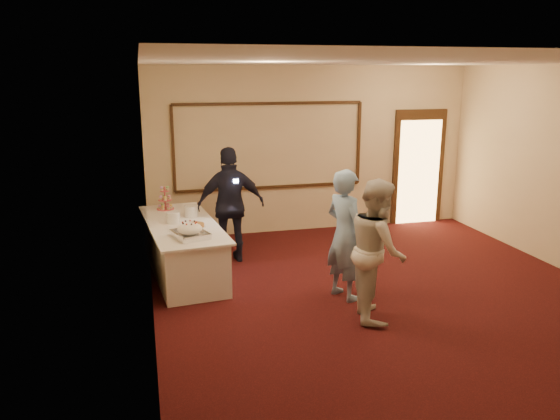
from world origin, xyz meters
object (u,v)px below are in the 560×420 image
at_px(cupcake_stand, 165,200).
at_px(pavlova_tray, 190,231).
at_px(tart, 196,226).
at_px(woman, 377,249).
at_px(buffet_table, 183,248).
at_px(plate_stack_b, 191,211).
at_px(man, 345,235).
at_px(plate_stack_a, 173,218).
at_px(guest, 231,205).

bearing_deg(cupcake_stand, pavlova_tray, -81.48).
height_order(tart, woman, woman).
xyz_separation_m(cupcake_stand, tart, (0.36, -1.17, -0.12)).
height_order(pavlova_tray, tart, pavlova_tray).
bearing_deg(pavlova_tray, buffet_table, 94.29).
bearing_deg(plate_stack_b, man, -43.61).
distance_m(buffet_table, plate_stack_b, 0.59).
bearing_deg(plate_stack_a, plate_stack_b, 46.32).
relative_size(pavlova_tray, cupcake_stand, 1.47).
xyz_separation_m(plate_stack_b, tart, (0.00, -0.62, -0.06)).
bearing_deg(cupcake_stand, buffet_table, -77.98).
bearing_deg(pavlova_tray, woman, -31.87).
xyz_separation_m(buffet_table, pavlova_tray, (0.06, -0.74, 0.47)).
bearing_deg(guest, woman, 118.30).
bearing_deg(tart, buffet_table, 120.21).
height_order(buffet_table, plate_stack_b, plate_stack_b).
distance_m(plate_stack_b, woman, 3.07).
distance_m(buffet_table, guest, 1.00).
distance_m(plate_stack_b, man, 2.49).
height_order(buffet_table, tart, tart).
xyz_separation_m(plate_stack_b, woman, (1.97, -2.35, -0.01)).
distance_m(woman, guest, 2.77).
xyz_separation_m(cupcake_stand, plate_stack_a, (0.07, -0.86, -0.06)).
bearing_deg(plate_stack_a, guest, 21.56).
relative_size(plate_stack_b, guest, 0.12).
distance_m(plate_stack_a, man, 2.53).
bearing_deg(buffet_table, pavlova_tray, -85.71).
height_order(pavlova_tray, man, man).
height_order(buffet_table, pavlova_tray, pavlova_tray).
distance_m(buffet_table, tart, 0.53).
bearing_deg(guest, tart, 46.82).
xyz_separation_m(plate_stack_a, man, (2.09, -1.42, 0.00)).
relative_size(pavlova_tray, guest, 0.33).
xyz_separation_m(plate_stack_b, guest, (0.61, 0.05, 0.04)).
relative_size(cupcake_stand, plate_stack_b, 1.91).
distance_m(plate_stack_b, guest, 0.61).
relative_size(buffet_table, cupcake_stand, 6.31).
bearing_deg(buffet_table, tart, -59.79).
relative_size(plate_stack_a, woman, 0.11).
relative_size(plate_stack_a, tart, 0.69).
xyz_separation_m(plate_stack_a, tart, (0.29, -0.32, -0.05)).
xyz_separation_m(cupcake_stand, man, (2.16, -2.27, -0.06)).
height_order(pavlova_tray, cupcake_stand, cupcake_stand).
relative_size(plate_stack_b, man, 0.12).
xyz_separation_m(man, guest, (-1.19, 1.77, 0.04)).
bearing_deg(buffet_table, guest, 25.69).
height_order(cupcake_stand, tart, cupcake_stand).
relative_size(pavlova_tray, tart, 2.10).
bearing_deg(cupcake_stand, plate_stack_a, -85.39).
bearing_deg(guest, man, 122.85).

